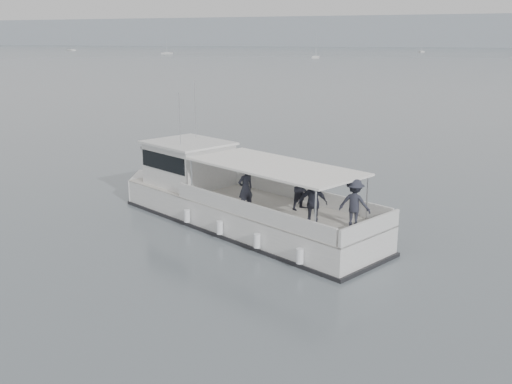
% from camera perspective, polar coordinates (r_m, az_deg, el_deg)
% --- Properties ---
extents(ground, '(1400.00, 1400.00, 0.00)m').
position_cam_1_polar(ground, '(26.78, -3.47, -1.96)').
color(ground, slate).
rests_on(ground, ground).
extents(headland, '(1400.00, 90.00, 28.00)m').
position_cam_1_polar(headland, '(583.37, 20.83, 14.78)').
color(headland, '#939EA8').
rests_on(headland, ground).
extents(tour_boat, '(14.11, 8.74, 6.17)m').
position_cam_1_polar(tour_boat, '(25.23, -3.08, -0.63)').
color(tour_boat, white).
rests_on(tour_boat, ground).
extents(moored_fleet, '(379.45, 343.18, 10.90)m').
position_cam_1_polar(moored_fleet, '(255.00, 2.76, 13.42)').
color(moored_fleet, white).
rests_on(moored_fleet, ground).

